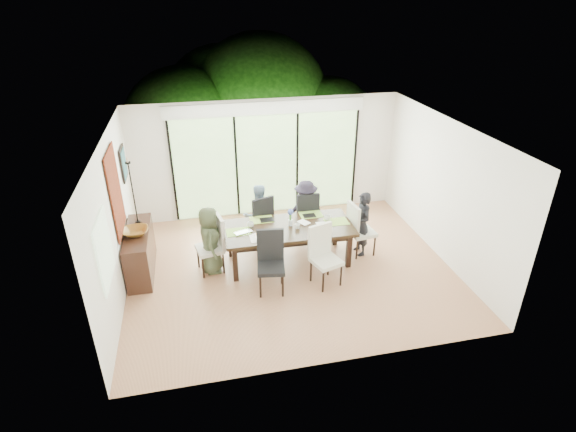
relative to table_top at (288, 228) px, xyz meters
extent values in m
cube|color=#9A5B3D|center=(-0.01, -0.26, -0.74)|extent=(6.00, 5.00, 0.01)
cube|color=white|center=(-0.01, -0.26, 1.97)|extent=(6.00, 5.00, 0.01)
cube|color=white|center=(-0.01, 2.25, 0.62)|extent=(6.00, 0.02, 2.70)
cube|color=silver|center=(-0.01, -2.77, 0.62)|extent=(6.00, 0.02, 2.70)
cube|color=silver|center=(-3.02, -0.26, 0.62)|extent=(0.02, 5.00, 2.70)
cube|color=beige|center=(3.00, -0.26, 0.62)|extent=(0.02, 5.00, 2.70)
cube|color=#598C3F|center=(-0.01, 2.21, 0.47)|extent=(4.20, 0.02, 2.30)
cube|color=white|center=(-0.01, 2.20, 1.77)|extent=(4.40, 0.06, 0.28)
cube|color=black|center=(-2.11, 2.20, 0.47)|extent=(0.05, 0.04, 2.30)
cube|color=black|center=(-0.71, 2.20, 0.47)|extent=(0.05, 0.04, 2.30)
cube|color=black|center=(0.69, 2.20, 0.47)|extent=(0.05, 0.04, 2.30)
cube|color=black|center=(2.09, 2.20, 0.47)|extent=(0.05, 0.04, 2.30)
cube|color=#8CAD7F|center=(-2.98, -1.46, 0.77)|extent=(0.02, 0.90, 1.00)
cube|color=brown|center=(-0.01, 3.14, -0.78)|extent=(6.00, 1.80, 0.10)
cube|color=#523623|center=(-0.01, 3.94, -0.18)|extent=(6.00, 0.08, 0.06)
sphere|color=#14380F|center=(-1.81, 4.94, 0.71)|extent=(3.20, 3.20, 3.20)
sphere|color=#14380F|center=(0.39, 5.54, 1.07)|extent=(4.00, 4.00, 4.00)
sphere|color=#14380F|center=(2.19, 4.74, 0.53)|extent=(2.80, 2.80, 2.80)
sphere|color=#14380F|center=(-0.61, 6.24, 0.89)|extent=(3.60, 3.60, 3.60)
cube|color=black|center=(0.00, 0.00, 0.00)|extent=(2.45, 1.12, 0.06)
cube|color=black|center=(0.00, 0.00, -0.09)|extent=(2.24, 0.92, 0.10)
cube|color=black|center=(-1.08, -0.43, -0.38)|extent=(0.09, 0.09, 0.70)
cube|color=black|center=(1.08, -0.43, -0.38)|extent=(0.09, 0.09, 0.70)
cube|color=black|center=(-1.08, 0.43, -0.38)|extent=(0.09, 0.09, 0.70)
cube|color=black|center=(1.08, 0.43, -0.38)|extent=(0.09, 0.09, 0.70)
imported|color=#414C33|center=(-1.48, 0.00, -0.08)|extent=(0.40, 0.62, 1.31)
imported|color=black|center=(1.48, 0.00, -0.08)|extent=(0.43, 0.64, 1.31)
imported|color=#7E9BB6|center=(-0.45, 0.83, -0.08)|extent=(0.68, 0.51, 1.31)
imported|color=black|center=(0.55, 0.83, -0.08)|extent=(0.66, 0.46, 1.31)
cube|color=#7AA83C|center=(-0.95, 0.00, 0.03)|extent=(0.45, 0.33, 0.01)
cube|color=#83AB3D|center=(0.95, 0.00, 0.03)|extent=(0.45, 0.33, 0.01)
cube|color=#96C245|center=(-0.45, 0.40, 0.03)|extent=(0.45, 0.33, 0.01)
cube|color=#85B540|center=(0.55, 0.40, 0.03)|extent=(0.45, 0.33, 0.01)
cube|color=white|center=(-0.55, -0.30, 0.03)|extent=(0.45, 0.33, 0.01)
cube|color=black|center=(-0.35, 0.35, 0.04)|extent=(0.26, 0.18, 0.01)
cube|color=black|center=(0.50, 0.35, 0.04)|extent=(0.24, 0.17, 0.01)
cube|color=white|center=(0.70, -0.05, 0.03)|extent=(0.31, 0.22, 0.00)
cube|color=white|center=(-0.55, -0.30, 0.05)|extent=(0.26, 0.26, 0.02)
cube|color=#CF6018|center=(-0.55, -0.30, 0.07)|extent=(0.20, 0.20, 0.01)
cylinder|color=silver|center=(0.05, 0.05, 0.09)|extent=(0.08, 0.08, 0.12)
cylinder|color=#337226|center=(0.05, 0.05, 0.21)|extent=(0.04, 0.04, 0.16)
sphere|color=#4A5EBB|center=(0.05, 0.05, 0.32)|extent=(0.11, 0.11, 0.11)
imported|color=silver|center=(-0.85, -0.10, 0.04)|extent=(0.39, 0.31, 0.03)
imported|color=white|center=(-0.70, 0.15, 0.08)|extent=(0.16, 0.16, 0.10)
imported|color=white|center=(0.15, -0.10, 0.08)|extent=(0.12, 0.12, 0.09)
imported|color=white|center=(0.80, 0.10, 0.08)|extent=(0.18, 0.18, 0.10)
imported|color=white|center=(0.25, 0.05, 0.04)|extent=(0.26, 0.28, 0.02)
cube|color=black|center=(-2.77, 0.25, -0.31)|extent=(0.43, 1.51, 0.85)
imported|color=brown|center=(-2.77, 0.15, 0.17)|extent=(0.45, 0.45, 0.11)
cylinder|color=black|center=(-2.77, 0.60, 0.14)|extent=(0.09, 0.09, 0.04)
cylinder|color=black|center=(-2.77, 0.60, 0.73)|extent=(0.02, 0.02, 1.18)
cylinder|color=black|center=(-2.77, 0.60, 1.32)|extent=(0.09, 0.09, 0.03)
cylinder|color=silver|center=(-2.77, 0.60, 1.37)|extent=(0.03, 0.03, 0.09)
cube|color=#9B3016|center=(-2.98, 0.14, 0.97)|extent=(0.02, 1.00, 1.50)
cube|color=black|center=(-2.98, 1.44, 1.02)|extent=(0.03, 0.55, 0.65)
cube|color=#1B4B57|center=(-2.96, 1.44, 1.02)|extent=(0.01, 0.45, 0.55)
camera|label=1|loc=(-1.61, -7.30, 4.07)|focal=28.00mm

